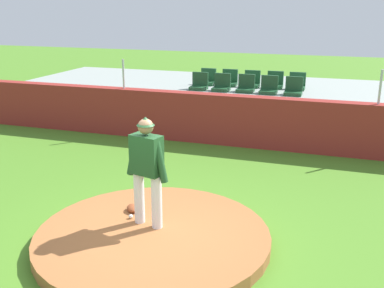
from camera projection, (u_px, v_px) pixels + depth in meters
The scene contains 19 objects.
ground_plane at pixel (153, 243), 7.41m from camera, with size 60.00×60.00×0.00m, color #487D23.
pitchers_mound at pixel (153, 237), 7.38m from camera, with size 3.78×3.78×0.19m, color #9D5E33.
pitcher at pixel (147, 164), 7.30m from camera, with size 0.82×0.38×1.84m.
baseball at pixel (131, 216), 7.81m from camera, with size 0.07×0.07×0.07m, color white.
fielding_glove at pixel (133, 208), 8.08m from camera, with size 0.30×0.20×0.11m, color brown.
brick_barrier at pixel (235, 120), 12.39m from camera, with size 16.57×0.40×1.37m, color maroon.
fence_post_left at pixel (123, 74), 13.07m from camera, with size 0.06×0.06×0.84m, color silver.
fence_post_right at pixel (380, 87), 11.00m from camera, with size 0.06×0.06×0.84m, color silver.
bleacher_platform at pixel (254, 103), 14.80m from camera, with size 14.75×3.93×1.26m, color gray.
stadium_chair_0 at pixel (199, 84), 13.67m from camera, with size 0.48×0.44×0.50m.
stadium_chair_1 at pixel (222, 85), 13.46m from camera, with size 0.48×0.44×0.50m.
stadium_chair_2 at pixel (246, 86), 13.28m from camera, with size 0.48×0.44×0.50m.
stadium_chair_3 at pixel (269, 88), 13.04m from camera, with size 0.48×0.44×0.50m.
stadium_chair_4 at pixel (294, 89), 12.83m from camera, with size 0.48×0.44×0.50m.
stadium_chair_5 at pixel (208, 80), 14.49m from camera, with size 0.48×0.44×0.50m.
stadium_chair_6 at pixel (229, 81), 14.29m from camera, with size 0.48×0.44×0.50m.
stadium_chair_7 at pixel (252, 82), 14.05m from camera, with size 0.48×0.44×0.50m.
stadium_chair_8 at pixel (275, 83), 13.88m from camera, with size 0.48×0.44×0.50m.
stadium_chair_9 at pixel (297, 84), 13.66m from camera, with size 0.48×0.44×0.50m.
Camera 1 is at (2.69, -6.08, 3.70)m, focal length 42.86 mm.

